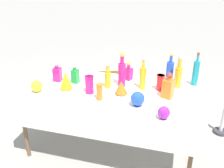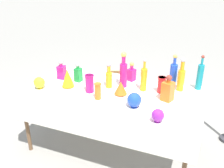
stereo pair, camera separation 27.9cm
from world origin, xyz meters
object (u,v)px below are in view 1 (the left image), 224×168
slender_vase_1 (100,91)px  square_decanter_2 (57,73)px  slender_vase_2 (160,82)px  cardboard_box_behind_left (109,87)px  tall_bottle_3 (170,71)px  square_decanter_3 (128,72)px  tall_bottle_0 (108,78)px  tall_bottle_4 (196,72)px  tall_bottle_5 (122,72)px  fluted_vase_0 (121,87)px  slender_vase_0 (89,84)px  fluted_vase_1 (66,80)px  round_bowl_0 (164,113)px  round_bowl_2 (138,99)px  square_decanter_1 (168,87)px  tall_bottle_1 (178,74)px  tall_bottle_2 (143,77)px  square_decanter_0 (75,75)px  round_bowl_1 (37,86)px

slender_vase_1 → square_decanter_2: bearing=153.2°
slender_vase_2 → cardboard_box_behind_left: slender_vase_2 is taller
tall_bottle_3 → square_decanter_3: (-0.50, -0.07, -0.05)m
tall_bottle_0 → tall_bottle_4: (0.98, 0.35, 0.04)m
tall_bottle_0 → tall_bottle_5: 0.18m
slender_vase_1 → fluted_vase_0: 0.27m
slender_vase_0 → fluted_vase_0: size_ratio=1.33×
tall_bottle_5 → fluted_vase_1: tall_bottle_5 is taller
round_bowl_0 → cardboard_box_behind_left: (-1.02, 1.66, -0.63)m
slender_vase_2 → round_bowl_2: slender_vase_2 is taller
tall_bottle_0 → square_decanter_3: (0.18, 0.29, -0.03)m
square_decanter_2 → slender_vase_1: square_decanter_2 is taller
tall_bottle_5 → fluted_vase_0: tall_bottle_5 is taller
square_decanter_1 → slender_vase_1: 0.74m
tall_bottle_3 → slender_vase_2: tall_bottle_3 is taller
slender_vase_2 → tall_bottle_3: bearing=72.3°
tall_bottle_3 → slender_vase_0: 1.00m
tall_bottle_1 → tall_bottle_4: (0.19, 0.12, 0.00)m
round_bowl_0 → cardboard_box_behind_left: round_bowl_0 is taller
tall_bottle_4 → tall_bottle_5: bearing=-162.6°
tall_bottle_2 → tall_bottle_0: bearing=-169.5°
tall_bottle_0 → square_decanter_1: bearing=-5.6°
tall_bottle_5 → square_decanter_2: bearing=-175.3°
tall_bottle_1 → round_bowl_0: (-0.09, -0.74, -0.09)m
square_decanter_0 → slender_vase_0: bearing=-39.2°
tall_bottle_4 → round_bowl_1: tall_bottle_4 is taller
tall_bottle_2 → square_decanter_2: (-1.05, -0.05, -0.05)m
tall_bottle_0 → cardboard_box_behind_left: 1.38m
tall_bottle_0 → round_bowl_0: size_ratio=2.46×
square_decanter_3 → round_bowl_1: bearing=-146.0°
square_decanter_1 → square_decanter_3: (-0.51, 0.36, -0.02)m
square_decanter_1 → fluted_vase_1: 1.15m
square_decanter_2 → slender_vase_0: square_decanter_2 is taller
square_decanter_2 → round_bowl_1: (-0.08, -0.35, -0.03)m
round_bowl_0 → square_decanter_3: bearing=122.4°
cardboard_box_behind_left → fluted_vase_1: bearing=-95.3°
tall_bottle_1 → fluted_vase_0: 0.70m
slender_vase_0 → cardboard_box_behind_left: size_ratio=0.38×
tall_bottle_4 → tall_bottle_5: 0.87m
slender_vase_2 → cardboard_box_behind_left: size_ratio=0.35×
fluted_vase_0 → square_decanter_0: bearing=166.6°
square_decanter_1 → slender_vase_2: (-0.10, 0.16, -0.02)m
tall_bottle_0 → slender_vase_0: 0.25m
square_decanter_0 → round_bowl_1: bearing=-132.0°
tall_bottle_0 → round_bowl_1: size_ratio=2.24×
tall_bottle_1 → tall_bottle_3: (-0.11, 0.12, -0.01)m
slender_vase_1 → cardboard_box_behind_left: (-0.33, 1.46, -0.66)m
square_decanter_3 → round_bowl_1: (-0.92, -0.62, -0.03)m
tall_bottle_2 → round_bowl_2: bearing=-87.5°
round_bowl_2 → cardboard_box_behind_left: (-0.74, 1.48, -0.64)m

